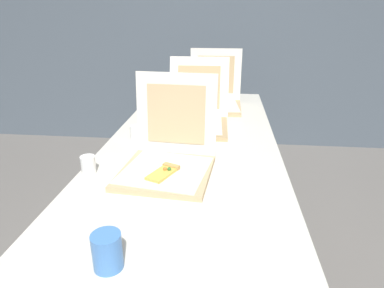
# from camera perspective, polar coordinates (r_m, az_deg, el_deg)

# --- Properties ---
(wall_back) EXTENTS (10.00, 0.10, 2.60)m
(wall_back) POSITION_cam_1_polar(r_m,az_deg,el_deg) (3.44, 3.45, 21.30)
(wall_back) COLOR #4C5660
(wall_back) RESTS_ON ground
(table) EXTENTS (0.85, 2.18, 0.73)m
(table) POSITION_cam_1_polar(r_m,az_deg,el_deg) (1.67, -0.11, -1.30)
(table) COLOR silver
(table) RESTS_ON ground
(pizza_box_front) EXTENTS (0.39, 0.42, 0.37)m
(pizza_box_front) POSITION_cam_1_polar(r_m,az_deg,el_deg) (1.35, -4.15, -2.53)
(pizza_box_front) COLOR tan
(pizza_box_front) RESTS_ON table
(pizza_box_middle) EXTENTS (0.36, 0.47, 0.36)m
(pizza_box_middle) POSITION_cam_1_polar(r_m,az_deg,el_deg) (1.87, 0.67, 4.61)
(pizza_box_middle) COLOR tan
(pizza_box_middle) RESTS_ON table
(pizza_box_back) EXTENTS (0.36, 0.37, 0.38)m
(pizza_box_back) POSITION_cam_1_polar(r_m,az_deg,el_deg) (2.27, 3.85, 7.66)
(pizza_box_back) COLOR tan
(pizza_box_back) RESTS_ON table
(cup_white_mid) EXTENTS (0.06, 0.06, 0.07)m
(cup_white_mid) POSITION_cam_1_polar(r_m,az_deg,el_deg) (1.71, -9.65, 1.95)
(cup_white_mid) COLOR white
(cup_white_mid) RESTS_ON table
(cup_white_near_left) EXTENTS (0.06, 0.06, 0.07)m
(cup_white_near_left) POSITION_cam_1_polar(r_m,az_deg,el_deg) (1.40, -17.48, -3.43)
(cup_white_near_left) COLOR white
(cup_white_near_left) RESTS_ON table
(cup_printed_front) EXTENTS (0.08, 0.08, 0.10)m
(cup_printed_front) POSITION_cam_1_polar(r_m,az_deg,el_deg) (0.90, -14.42, -17.47)
(cup_printed_front) COLOR #477FCC
(cup_printed_front) RESTS_ON table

